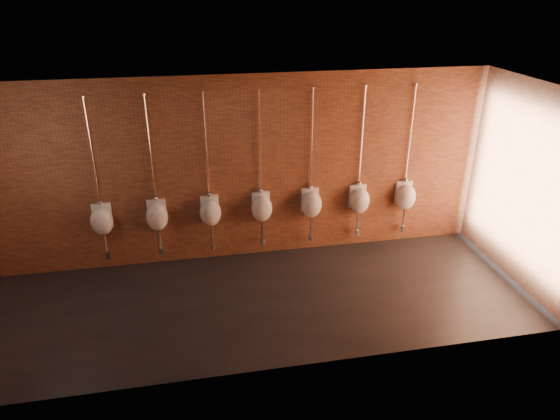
{
  "coord_description": "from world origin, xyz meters",
  "views": [
    {
      "loc": [
        -0.86,
        -6.35,
        4.54
      ],
      "look_at": [
        0.52,
        0.9,
        1.1
      ],
      "focal_mm": 32.0,
      "sensor_mm": 36.0,
      "label": 1
    }
  ],
  "objects_px": {
    "urinal_1": "(157,216)",
    "urinal_2": "(210,212)",
    "urinal_0": "(102,220)",
    "urinal_4": "(311,204)",
    "urinal_3": "(262,208)",
    "urinal_6": "(406,196)",
    "urinal_5": "(359,200)"
  },
  "relations": [
    {
      "from": "urinal_0",
      "to": "urinal_2",
      "type": "distance_m",
      "value": 1.76
    },
    {
      "from": "urinal_5",
      "to": "urinal_6",
      "type": "height_order",
      "value": "same"
    },
    {
      "from": "urinal_5",
      "to": "urinal_6",
      "type": "relative_size",
      "value": 1.0
    },
    {
      "from": "urinal_2",
      "to": "urinal_5",
      "type": "height_order",
      "value": "same"
    },
    {
      "from": "urinal_2",
      "to": "urinal_0",
      "type": "bearing_deg",
      "value": 180.0
    },
    {
      "from": "urinal_0",
      "to": "urinal_3",
      "type": "relative_size",
      "value": 1.0
    },
    {
      "from": "urinal_1",
      "to": "urinal_5",
      "type": "relative_size",
      "value": 1.0
    },
    {
      "from": "urinal_1",
      "to": "urinal_4",
      "type": "bearing_deg",
      "value": 0.0
    },
    {
      "from": "urinal_0",
      "to": "urinal_2",
      "type": "xyz_separation_m",
      "value": [
        1.76,
        0.0,
        0.0
      ]
    },
    {
      "from": "urinal_2",
      "to": "urinal_4",
      "type": "bearing_deg",
      "value": 0.0
    },
    {
      "from": "urinal_4",
      "to": "urinal_1",
      "type": "bearing_deg",
      "value": 180.0
    },
    {
      "from": "urinal_0",
      "to": "urinal_1",
      "type": "height_order",
      "value": "same"
    },
    {
      "from": "urinal_0",
      "to": "urinal_3",
      "type": "distance_m",
      "value": 2.64
    },
    {
      "from": "urinal_1",
      "to": "urinal_3",
      "type": "distance_m",
      "value": 1.76
    },
    {
      "from": "urinal_3",
      "to": "urinal_6",
      "type": "height_order",
      "value": "same"
    },
    {
      "from": "urinal_3",
      "to": "urinal_4",
      "type": "height_order",
      "value": "same"
    },
    {
      "from": "urinal_1",
      "to": "urinal_6",
      "type": "height_order",
      "value": "same"
    },
    {
      "from": "urinal_4",
      "to": "urinal_6",
      "type": "distance_m",
      "value": 1.76
    },
    {
      "from": "urinal_1",
      "to": "urinal_2",
      "type": "xyz_separation_m",
      "value": [
        0.88,
        0.0,
        0.0
      ]
    },
    {
      "from": "urinal_0",
      "to": "urinal_1",
      "type": "bearing_deg",
      "value": 0.0
    },
    {
      "from": "urinal_3",
      "to": "urinal_2",
      "type": "bearing_deg",
      "value": 180.0
    },
    {
      "from": "urinal_1",
      "to": "urinal_3",
      "type": "bearing_deg",
      "value": 0.0
    },
    {
      "from": "urinal_6",
      "to": "urinal_1",
      "type": "bearing_deg",
      "value": 180.0
    },
    {
      "from": "urinal_0",
      "to": "urinal_2",
      "type": "bearing_deg",
      "value": 0.0
    },
    {
      "from": "urinal_0",
      "to": "urinal_2",
      "type": "height_order",
      "value": "same"
    },
    {
      "from": "urinal_1",
      "to": "urinal_2",
      "type": "distance_m",
      "value": 0.88
    },
    {
      "from": "urinal_4",
      "to": "urinal_0",
      "type": "bearing_deg",
      "value": 180.0
    },
    {
      "from": "urinal_0",
      "to": "urinal_4",
      "type": "relative_size",
      "value": 1.0
    },
    {
      "from": "urinal_2",
      "to": "urinal_5",
      "type": "bearing_deg",
      "value": 0.0
    },
    {
      "from": "urinal_1",
      "to": "urinal_2",
      "type": "relative_size",
      "value": 1.0
    },
    {
      "from": "urinal_0",
      "to": "urinal_6",
      "type": "relative_size",
      "value": 1.0
    },
    {
      "from": "urinal_1",
      "to": "urinal_2",
      "type": "height_order",
      "value": "same"
    }
  ]
}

